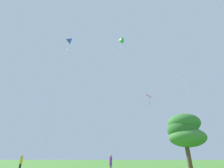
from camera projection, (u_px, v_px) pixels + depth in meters
kite_purple_streamer at (184, 82)px, 44.32m from camera, size 1.78×11.52×23.34m
kite_blue_delta at (68, 40)px, 36.75m from camera, size 3.04×10.66×26.63m
kite_pink_low at (149, 98)px, 49.32m from camera, size 4.06×9.56×19.73m
kite_green_small at (120, 41)px, 41.61m from camera, size 4.95×9.72×29.88m
person_in_blue_jacket at (111, 163)px, 13.39m from camera, size 0.24×0.56×1.74m
person_with_spool at (21, 162)px, 17.65m from camera, size 0.52×0.40×1.78m
tree_right_cluster at (185, 131)px, 24.22m from camera, size 5.22×5.30×7.73m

